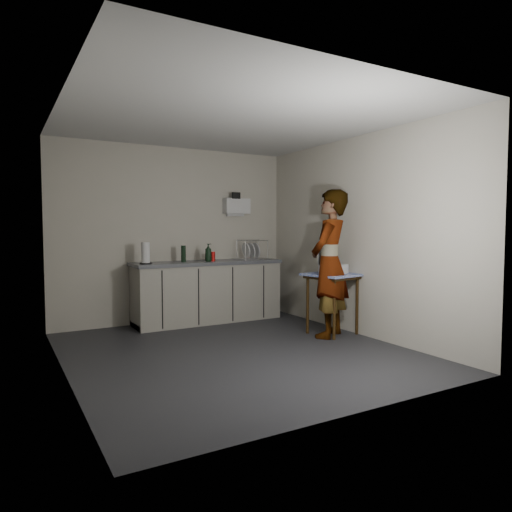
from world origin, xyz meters
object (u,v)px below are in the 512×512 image
soda_can (213,256)px  paper_towel (146,254)px  dark_bottle (183,254)px  dish_rack (252,255)px  standing_man (330,264)px  kitchen_counter (208,293)px  soap_bottle (208,253)px  side_table (332,281)px  bakery_box (332,266)px

soda_can → paper_towel: 1.03m
dark_bottle → dish_rack: (1.14, 0.01, -0.05)m
standing_man → soda_can: (-0.91, 1.63, 0.03)m
kitchen_counter → dish_rack: dish_rack is taller
soap_bottle → paper_towel: 0.93m
side_table → soda_can: (-1.03, 1.53, 0.28)m
standing_man → bakery_box: (0.14, 0.11, -0.05)m
bakery_box → soda_can: bearing=100.8°
bakery_box → soap_bottle: bearing=104.7°
side_table → soap_bottle: soap_bottle is taller
side_table → paper_towel: size_ratio=2.71×
soap_bottle → side_table: bearing=-52.3°
paper_towel → bakery_box: bearing=-35.2°
paper_towel → bakery_box: 2.54m
dish_rack → bakery_box: size_ratio=1.07×
kitchen_counter → bakery_box: bearing=-54.2°
kitchen_counter → dish_rack: (0.75, 0.00, 0.55)m
side_table → soap_bottle: size_ratio=3.05×
dish_rack → soda_can: bearing=-177.7°
standing_man → dark_bottle: bearing=-83.3°
paper_towel → dark_bottle: bearing=7.4°
soda_can → paper_towel: paper_towel is taller
soap_bottle → dark_bottle: (-0.35, 0.09, -0.01)m
kitchen_counter → soap_bottle: 0.62m
side_table → bakery_box: 0.20m
side_table → dark_bottle: 2.17m
dish_rack → soap_bottle: bearing=-173.1°
side_table → dish_rack: size_ratio=1.82×
kitchen_counter → standing_man: 1.99m
paper_towel → bakery_box: bakery_box is taller
soda_can → dark_bottle: bearing=177.5°
dark_bottle → paper_towel: 0.58m
soap_bottle → dark_bottle: 0.36m
standing_man → dark_bottle: 2.14m
bakery_box → paper_towel: bearing=121.2°
side_table → dark_bottle: bearing=123.4°
paper_towel → kitchen_counter: bearing=4.9°
standing_man → soda_can: standing_man is taller
soda_can → bakery_box: size_ratio=0.34×
side_table → soap_bottle: bearing=117.4°
soda_can → paper_towel: bearing=-176.9°
side_table → paper_towel: 2.56m
kitchen_counter → paper_towel: size_ratio=7.56×
dark_bottle → dish_rack: bearing=0.4°
dish_rack → bakery_box: (0.36, -1.54, -0.09)m
side_table → dark_bottle: dark_bottle is taller
side_table → paper_towel: paper_towel is taller
dish_rack → kitchen_counter: bearing=-179.9°
kitchen_counter → side_table: (1.10, -1.56, 0.27)m
kitchen_counter → soap_bottle: (-0.03, -0.10, 0.61)m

